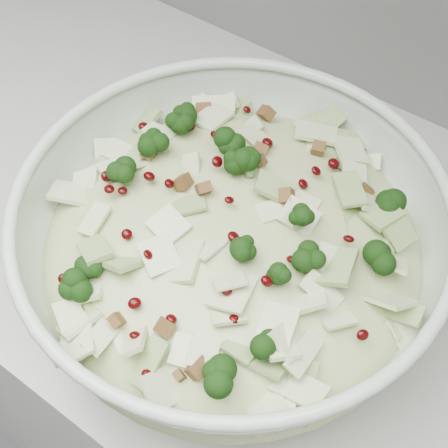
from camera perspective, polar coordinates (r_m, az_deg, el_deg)
name	(u,v)px	position (r m, az deg, el deg)	size (l,w,h in m)	color
counter	(256,380)	(1.12, 2.92, -14.08)	(3.60, 0.60, 0.90)	beige
mixing_bowl	(232,251)	(0.61, 0.73, -2.46)	(0.45, 0.45, 0.16)	#B9CBB8
salad	(232,235)	(0.58, 0.76, -1.03)	(0.46, 0.46, 0.16)	#ADBA7F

